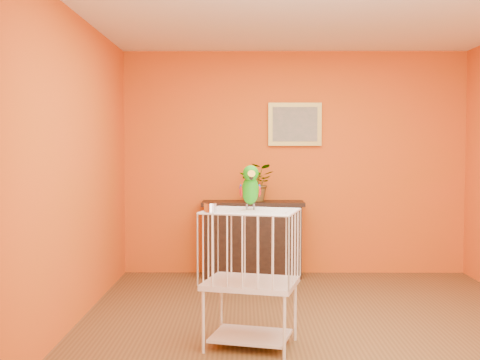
{
  "coord_description": "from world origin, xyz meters",
  "views": [
    {
      "loc": [
        -0.6,
        -4.8,
        1.47
      ],
      "look_at": [
        -0.63,
        -0.38,
        1.24
      ],
      "focal_mm": 45.0,
      "sensor_mm": 36.0,
      "label": 1
    }
  ],
  "objects": [
    {
      "name": "feed_cup",
      "position": [
        -0.84,
        -0.56,
        1.05
      ],
      "size": [
        0.09,
        0.09,
        0.06
      ],
      "primitive_type": "cylinder",
      "color": "silver",
      "rests_on": "birdcage"
    },
    {
      "name": "framed_picture",
      "position": [
        0.0,
        2.22,
        1.75
      ],
      "size": [
        0.62,
        0.04,
        0.5
      ],
      "color": "#B2993F",
      "rests_on": "room_shell"
    },
    {
      "name": "console_cabinet",
      "position": [
        -0.49,
        2.04,
        0.43
      ],
      "size": [
        1.16,
        0.42,
        0.86
      ],
      "color": "black",
      "rests_on": "ground"
    },
    {
      "name": "birdcage",
      "position": [
        -0.55,
        -0.41,
        0.53
      ],
      "size": [
        0.76,
        0.65,
        1.01
      ],
      "rotation": [
        0.0,
        0.0,
        -0.25
      ],
      "color": "silver",
      "rests_on": "ground"
    },
    {
      "name": "ground",
      "position": [
        0.0,
        0.0,
        0.0
      ],
      "size": [
        4.5,
        4.5,
        0.0
      ],
      "primitive_type": "plane",
      "color": "brown",
      "rests_on": "ground"
    },
    {
      "name": "potted_plant",
      "position": [
        -0.44,
        2.08,
        1.03
      ],
      "size": [
        0.47,
        0.5,
        0.34
      ],
      "primitive_type": "imported",
      "rotation": [
        0.0,
        0.0,
        -0.2
      ],
      "color": "#26722D",
      "rests_on": "console_cabinet"
    },
    {
      "name": "room_shell",
      "position": [
        0.0,
        0.0,
        1.58
      ],
      "size": [
        4.5,
        4.5,
        4.5
      ],
      "color": "#E15315",
      "rests_on": "ground"
    },
    {
      "name": "parrot",
      "position": [
        -0.55,
        -0.36,
        1.18
      ],
      "size": [
        0.16,
        0.3,
        0.33
      ],
      "rotation": [
        0.0,
        0.0,
        0.06
      ],
      "color": "#59544C",
      "rests_on": "birdcage"
    }
  ]
}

